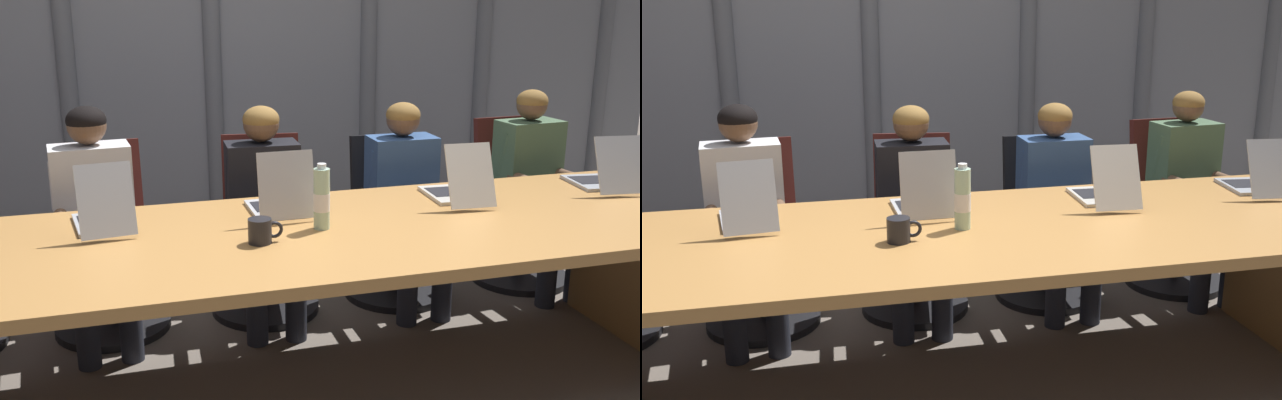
% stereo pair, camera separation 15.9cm
% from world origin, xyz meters
% --- Properties ---
extents(ground_plane, '(14.04, 14.04, 0.00)m').
position_xyz_m(ground_plane, '(0.00, 0.00, 0.00)').
color(ground_plane, '#6B6056').
extents(conference_table, '(3.98, 1.16, 0.76)m').
position_xyz_m(conference_table, '(0.00, 0.00, 0.61)').
color(conference_table, '#B77F42').
rests_on(conference_table, ground_plane).
extents(curtain_backdrop, '(7.02, 0.17, 2.96)m').
position_xyz_m(curtain_backdrop, '(-0.00, 2.24, 1.48)').
color(curtain_backdrop, gray).
rests_on(curtain_backdrop, ground_plane).
extents(laptop_left_mid, '(0.27, 0.43, 0.30)m').
position_xyz_m(laptop_left_mid, '(-0.80, 0.27, 0.82)').
color(laptop_left_mid, '#A8ADB7').
rests_on(laptop_left_mid, conference_table).
extents(laptop_center, '(0.25, 0.37, 0.31)m').
position_xyz_m(laptop_center, '(-0.04, 0.27, 0.82)').
color(laptop_center, '#BCBCC1').
rests_on(laptop_center, conference_table).
extents(laptop_right_mid, '(0.25, 0.45, 0.30)m').
position_xyz_m(laptop_right_mid, '(0.83, 0.25, 0.81)').
color(laptop_right_mid, beige).
rests_on(laptop_right_mid, conference_table).
extents(laptop_right_end, '(0.30, 0.45, 0.28)m').
position_xyz_m(laptop_right_end, '(1.66, 0.26, 0.81)').
color(laptop_right_end, '#A8ADB7').
rests_on(laptop_right_end, conference_table).
extents(office_chair_left_mid, '(0.60, 0.60, 0.97)m').
position_xyz_m(office_chair_left_mid, '(-0.80, 0.97, 0.36)').
color(office_chair_left_mid, '#511E19').
rests_on(office_chair_left_mid, ground_plane).
extents(office_chair_center, '(0.60, 0.61, 0.96)m').
position_xyz_m(office_chair_center, '(0.03, 0.97, 0.36)').
color(office_chair_center, '#511E19').
rests_on(office_chair_center, ground_plane).
extents(office_chair_right_mid, '(0.60, 0.60, 0.92)m').
position_xyz_m(office_chair_right_mid, '(0.81, 0.97, 0.35)').
color(office_chair_right_mid, black).
rests_on(office_chair_right_mid, ground_plane).
extents(office_chair_right_end, '(0.60, 0.60, 0.99)m').
position_xyz_m(office_chair_right_end, '(1.64, 0.98, 0.37)').
color(office_chair_right_end, '#511E19').
rests_on(office_chair_right_end, ground_plane).
extents(person_left_mid, '(0.43, 0.57, 1.19)m').
position_xyz_m(person_left_mid, '(-0.84, 0.82, 0.68)').
color(person_left_mid, silver).
rests_on(person_left_mid, ground_plane).
extents(person_center, '(0.41, 0.56, 1.16)m').
position_xyz_m(person_center, '(0.01, 0.81, 0.66)').
color(person_center, black).
rests_on(person_center, ground_plane).
extents(person_right_mid, '(0.38, 0.55, 1.14)m').
position_xyz_m(person_right_mid, '(0.82, 0.81, 0.65)').
color(person_right_mid, '#335184').
rests_on(person_right_mid, ground_plane).
extents(person_right_end, '(0.40, 0.57, 1.18)m').
position_xyz_m(person_right_end, '(1.64, 0.81, 0.66)').
color(person_right_end, '#4C6B4C').
rests_on(person_right_end, ground_plane).
extents(water_bottle_secondary, '(0.07, 0.07, 0.28)m').
position_xyz_m(water_bottle_secondary, '(0.08, 0.01, 0.89)').
color(water_bottle_secondary, '#ADD1B2').
rests_on(water_bottle_secondary, conference_table).
extents(coffee_mug_near, '(0.14, 0.09, 0.10)m').
position_xyz_m(coffee_mug_near, '(-0.20, -0.10, 0.81)').
color(coffee_mug_near, black).
rests_on(coffee_mug_near, conference_table).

